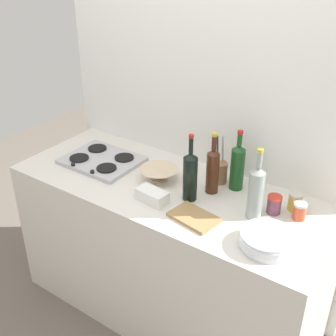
# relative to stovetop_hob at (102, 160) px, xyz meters

# --- Properties ---
(ground_plane) EXTENTS (6.00, 6.00, 0.00)m
(ground_plane) POSITION_rel_stovetop_hob_xyz_m (0.49, -0.01, -0.91)
(ground_plane) COLOR #6B6056
(ground_plane) RESTS_ON ground
(counter_block) EXTENTS (1.80, 0.70, 0.90)m
(counter_block) POSITION_rel_stovetop_hob_xyz_m (0.49, -0.01, -0.46)
(counter_block) COLOR silver
(counter_block) RESTS_ON ground
(backsplash_panel) EXTENTS (1.90, 0.06, 2.24)m
(backsplash_panel) POSITION_rel_stovetop_hob_xyz_m (0.49, 0.37, 0.20)
(backsplash_panel) COLOR white
(backsplash_panel) RESTS_ON ground
(stovetop_hob) EXTENTS (0.44, 0.35, 0.04)m
(stovetop_hob) POSITION_rel_stovetop_hob_xyz_m (0.00, 0.00, 0.00)
(stovetop_hob) COLOR #B2B2B7
(stovetop_hob) RESTS_ON counter_block
(plate_stack) EXTENTS (0.25, 0.25, 0.07)m
(plate_stack) POSITION_rel_stovetop_hob_xyz_m (1.14, -0.18, 0.02)
(plate_stack) COLOR white
(plate_stack) RESTS_ON counter_block
(wine_bottle_leftmost) EXTENTS (0.07, 0.07, 0.37)m
(wine_bottle_leftmost) POSITION_rel_stovetop_hob_xyz_m (0.65, -0.04, 0.12)
(wine_bottle_leftmost) COLOR black
(wine_bottle_leftmost) RESTS_ON counter_block
(wine_bottle_mid_left) EXTENTS (0.07, 0.07, 0.34)m
(wine_bottle_mid_left) POSITION_rel_stovetop_hob_xyz_m (0.71, 0.09, 0.12)
(wine_bottle_mid_left) COLOR #472314
(wine_bottle_mid_left) RESTS_ON counter_block
(wine_bottle_mid_right) EXTENTS (0.07, 0.07, 0.37)m
(wine_bottle_mid_right) POSITION_rel_stovetop_hob_xyz_m (0.99, 0.00, 0.13)
(wine_bottle_mid_right) COLOR gray
(wine_bottle_mid_right) RESTS_ON counter_block
(wine_bottle_rightmost) EXTENTS (0.07, 0.07, 0.34)m
(wine_bottle_rightmost) POSITION_rel_stovetop_hob_xyz_m (0.80, 0.19, 0.12)
(wine_bottle_rightmost) COLOR #19471E
(wine_bottle_rightmost) RESTS_ON counter_block
(mixing_bowl) EXTENTS (0.22, 0.22, 0.07)m
(mixing_bowl) POSITION_rel_stovetop_hob_xyz_m (0.41, 0.03, 0.02)
(mixing_bowl) COLOR beige
(mixing_bowl) RESTS_ON counter_block
(butter_dish) EXTENTS (0.18, 0.10, 0.06)m
(butter_dish) POSITION_rel_stovetop_hob_xyz_m (0.50, -0.17, 0.02)
(butter_dish) COLOR white
(butter_dish) RESTS_ON counter_block
(utensil_crock) EXTENTS (0.08, 0.08, 0.28)m
(utensil_crock) POSITION_rel_stovetop_hob_xyz_m (0.69, 0.20, 0.05)
(utensil_crock) COLOR #996B4C
(utensil_crock) RESTS_ON counter_block
(condiment_jar_front) EXTENTS (0.07, 0.07, 0.09)m
(condiment_jar_front) POSITION_rel_stovetop_hob_xyz_m (1.06, 0.09, 0.03)
(condiment_jar_front) COLOR #66384C
(condiment_jar_front) RESTS_ON counter_block
(condiment_jar_rear) EXTENTS (0.07, 0.07, 0.09)m
(condiment_jar_rear) POSITION_rel_stovetop_hob_xyz_m (1.18, 0.11, 0.03)
(condiment_jar_rear) COLOR #C64C2D
(condiment_jar_rear) RESTS_ON counter_block
(condiment_jar_spare) EXTENTS (0.07, 0.07, 0.09)m
(condiment_jar_spare) POSITION_rel_stovetop_hob_xyz_m (1.13, 0.17, 0.03)
(condiment_jar_spare) COLOR gold
(condiment_jar_spare) RESTS_ON counter_block
(cutting_board) EXTENTS (0.25, 0.19, 0.02)m
(cutting_board) POSITION_rel_stovetop_hob_xyz_m (0.77, -0.18, -0.01)
(cutting_board) COLOR #9E7A4C
(cutting_board) RESTS_ON counter_block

